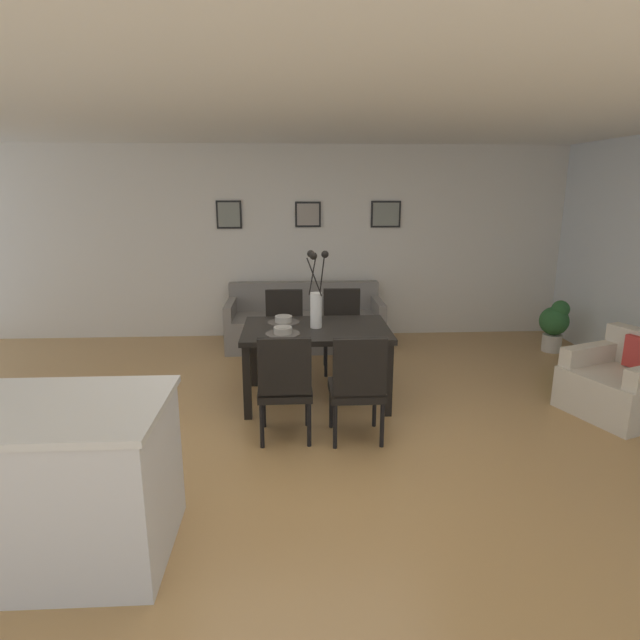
% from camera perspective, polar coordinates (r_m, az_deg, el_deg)
% --- Properties ---
extents(ground_plane, '(9.00, 9.00, 0.00)m').
position_cam_1_polar(ground_plane, '(4.51, -0.68, -12.78)').
color(ground_plane, tan).
extents(back_wall_panel, '(9.00, 0.10, 2.60)m').
position_cam_1_polar(back_wall_panel, '(7.30, -1.78, 8.39)').
color(back_wall_panel, silver).
rests_on(back_wall_panel, ground).
extents(ceiling_panel, '(9.00, 7.20, 0.08)m').
position_cam_1_polar(ceiling_panel, '(4.45, -1.02, 21.89)').
color(ceiling_panel, white).
extents(dining_table, '(1.40, 0.94, 0.74)m').
position_cam_1_polar(dining_table, '(5.05, -0.43, -1.78)').
color(dining_table, black).
rests_on(dining_table, ground).
extents(dining_chair_near_left, '(0.45, 0.45, 0.92)m').
position_cam_1_polar(dining_chair_near_left, '(4.28, -3.84, -6.83)').
color(dining_chair_near_left, black).
rests_on(dining_chair_near_left, ground).
extents(dining_chair_near_right, '(0.44, 0.44, 0.92)m').
position_cam_1_polar(dining_chair_near_right, '(5.93, -3.90, -0.80)').
color(dining_chair_near_right, black).
rests_on(dining_chair_near_right, ground).
extents(dining_chair_far_left, '(0.44, 0.44, 0.92)m').
position_cam_1_polar(dining_chair_far_left, '(4.27, 4.11, -6.88)').
color(dining_chair_far_left, black).
rests_on(dining_chair_far_left, ground).
extents(dining_chair_far_right, '(0.46, 0.46, 0.92)m').
position_cam_1_polar(dining_chair_far_right, '(5.98, 2.41, -0.65)').
color(dining_chair_far_right, black).
rests_on(dining_chair_far_right, ground).
extents(centerpiece_vase, '(0.21, 0.23, 0.73)m').
position_cam_1_polar(centerpiece_vase, '(4.96, -0.43, 2.34)').
color(centerpiece_vase, white).
rests_on(centerpiece_vase, dining_table).
extents(placemat_near_left, '(0.32, 0.32, 0.01)m').
position_cam_1_polar(placemat_near_left, '(4.82, -4.06, -1.49)').
color(placemat_near_left, '#4C4742').
rests_on(placemat_near_left, dining_table).
extents(bowl_near_left, '(0.17, 0.17, 0.07)m').
position_cam_1_polar(bowl_near_left, '(4.81, -4.07, -1.06)').
color(bowl_near_left, '#B2ADA3').
rests_on(bowl_near_left, dining_table).
extents(placemat_near_right, '(0.32, 0.32, 0.01)m').
position_cam_1_polar(placemat_near_right, '(5.23, -3.99, -0.23)').
color(placemat_near_right, '#4C4742').
rests_on(placemat_near_right, dining_table).
extents(bowl_near_right, '(0.17, 0.17, 0.07)m').
position_cam_1_polar(bowl_near_right, '(5.22, -3.99, 0.17)').
color(bowl_near_right, '#B2ADA3').
rests_on(bowl_near_right, dining_table).
extents(sofa, '(2.02, 0.84, 0.80)m').
position_cam_1_polar(sofa, '(6.94, -1.67, -0.50)').
color(sofa, gray).
rests_on(sofa, ground).
extents(armchair, '(1.03, 1.03, 0.75)m').
position_cam_1_polar(armchair, '(5.61, 30.16, -6.07)').
color(armchair, beige).
rests_on(armchair, ground).
extents(kitchen_island, '(1.28, 0.87, 0.92)m').
position_cam_1_polar(kitchen_island, '(3.38, -27.04, -15.45)').
color(kitchen_island, silver).
rests_on(kitchen_island, ground).
extents(framed_picture_left, '(0.34, 0.03, 0.37)m').
position_cam_1_polar(framed_picture_left, '(7.25, -9.88, 11.24)').
color(framed_picture_left, black).
extents(framed_picture_center, '(0.35, 0.03, 0.34)m').
position_cam_1_polar(framed_picture_center, '(7.20, -1.31, 11.42)').
color(framed_picture_center, black).
extents(framed_picture_right, '(0.40, 0.03, 0.36)m').
position_cam_1_polar(framed_picture_right, '(7.31, 7.18, 11.36)').
color(framed_picture_right, black).
extents(potted_plant, '(0.36, 0.36, 0.67)m').
position_cam_1_polar(potted_plant, '(7.28, 24.18, -0.32)').
color(potted_plant, silver).
rests_on(potted_plant, ground).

